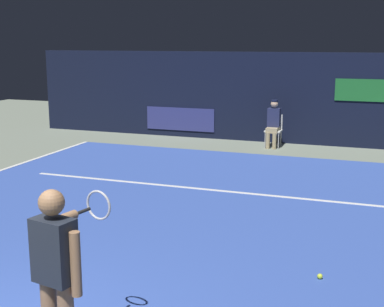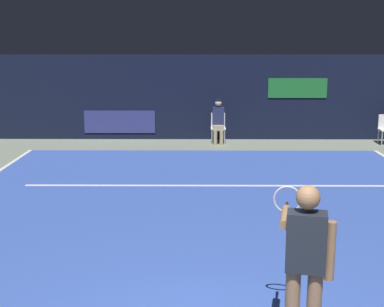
# 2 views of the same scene
# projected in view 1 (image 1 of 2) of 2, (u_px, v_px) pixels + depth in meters

# --- Properties ---
(ground_plane) EXTENTS (29.23, 29.23, 0.00)m
(ground_plane) POSITION_uv_depth(u_px,v_px,m) (162.00, 220.00, 8.94)
(ground_plane) COLOR gray
(court_surface) EXTENTS (9.73, 11.40, 0.01)m
(court_surface) POSITION_uv_depth(u_px,v_px,m) (162.00, 220.00, 8.94)
(court_surface) COLOR #3856B2
(court_surface) RESTS_ON ground
(line_service) EXTENTS (7.59, 0.10, 0.01)m
(line_service) POSITION_uv_depth(u_px,v_px,m) (201.00, 189.00, 10.77)
(line_service) COLOR white
(line_service) RESTS_ON court_surface
(back_wall) EXTENTS (14.63, 0.33, 2.60)m
(back_wall) POSITION_uv_depth(u_px,v_px,m) (264.00, 97.00, 15.73)
(back_wall) COLOR black
(back_wall) RESTS_ON ground
(tennis_player) EXTENTS (0.51, 1.01, 1.73)m
(tennis_player) POSITION_uv_depth(u_px,v_px,m) (58.00, 273.00, 4.59)
(tennis_player) COLOR #8C6647
(tennis_player) RESTS_ON ground
(line_judge_on_chair) EXTENTS (0.44, 0.53, 1.32)m
(line_judge_on_chair) POSITION_uv_depth(u_px,v_px,m) (273.00, 123.00, 14.90)
(line_judge_on_chair) COLOR white
(line_judge_on_chair) RESTS_ON ground
(tennis_ball) EXTENTS (0.07, 0.07, 0.07)m
(tennis_ball) POSITION_uv_depth(u_px,v_px,m) (320.00, 276.00, 6.71)
(tennis_ball) COLOR #CCE033
(tennis_ball) RESTS_ON court_surface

